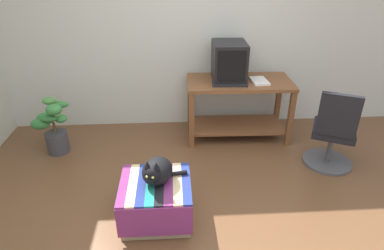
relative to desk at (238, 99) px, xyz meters
name	(u,v)px	position (x,y,z in m)	size (l,w,h in m)	color
ground_plane	(206,228)	(-0.54, -1.60, -0.49)	(14.00, 14.00, 0.00)	brown
back_wall	(192,24)	(-0.54, 0.45, 0.81)	(8.00, 0.10, 2.60)	silver
desk	(238,99)	(0.00, 0.00, 0.00)	(1.25, 0.65, 0.73)	brown
tv_monitor	(229,62)	(-0.13, 0.07, 0.45)	(0.39, 0.47, 0.44)	black
keyboard	(230,84)	(-0.14, -0.14, 0.25)	(0.40, 0.15, 0.02)	black
book	(259,81)	(0.22, -0.05, 0.25)	(0.18, 0.28, 0.02)	white
ottoman_with_blanket	(156,200)	(-0.96, -1.44, -0.31)	(0.60, 0.59, 0.37)	tan
cat	(157,171)	(-0.94, -1.41, -0.02)	(0.41, 0.38, 0.27)	black
potted_plant	(54,129)	(-2.15, -0.28, -0.19)	(0.38, 0.35, 0.65)	#3D3D42
office_chair	(333,135)	(0.87, -0.75, -0.11)	(0.56, 0.56, 0.89)	#4C4C51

